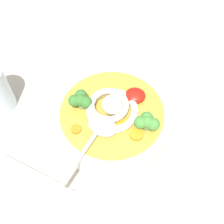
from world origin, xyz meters
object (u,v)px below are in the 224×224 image
Objects in this scene: noodle_pile at (111,107)px; soup_spoon at (97,131)px; soup_bowl at (112,120)px; folded_napkin at (19,203)px.

soup_spoon is at bearing 62.62° from noodle_pile.
soup_bowl is 6.85cm from soup_spoon.
soup_spoon is (2.75, 4.85, 3.98)cm from soup_bowl.
soup_spoon is at bearing -141.82° from folded_napkin.
noodle_pile is (0.17, -0.13, 4.62)cm from soup_bowl.
soup_bowl is 1.36× the size of folded_napkin.
noodle_pile reaches higher than soup_bowl.
soup_bowl is 4.62cm from noodle_pile.
folded_napkin is (17.55, 16.48, -3.00)cm from soup_bowl.
noodle_pile is 0.69× the size of soup_spoon.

